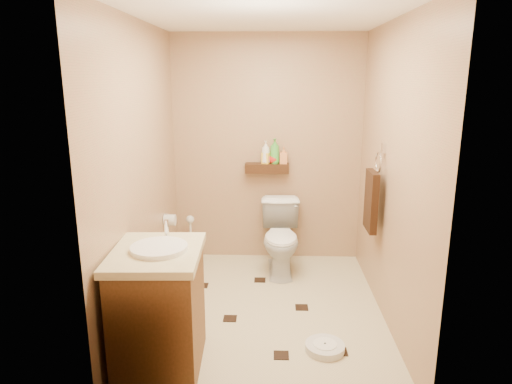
{
  "coord_description": "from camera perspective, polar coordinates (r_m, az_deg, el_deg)",
  "views": [
    {
      "loc": [
        0.05,
        -3.56,
        1.96
      ],
      "look_at": [
        -0.08,
        0.25,
        0.99
      ],
      "focal_mm": 32.0,
      "sensor_mm": 36.0,
      "label": 1
    }
  ],
  "objects": [
    {
      "name": "ground",
      "position": [
        4.07,
        1.07,
        -14.57
      ],
      "size": [
        2.5,
        2.5,
        0.0
      ],
      "primitive_type": "plane",
      "color": "beige",
      "rests_on": "ground"
    },
    {
      "name": "wall_back",
      "position": [
        4.87,
        1.4,
        5.26
      ],
      "size": [
        2.0,
        0.04,
        2.4
      ],
      "primitive_type": "cube",
      "color": "tan",
      "rests_on": "ground"
    },
    {
      "name": "wall_front",
      "position": [
        2.44,
        0.67,
        -3.92
      ],
      "size": [
        2.0,
        0.04,
        2.4
      ],
      "primitive_type": "cube",
      "color": "tan",
      "rests_on": "ground"
    },
    {
      "name": "wall_left",
      "position": [
        3.79,
        -14.14,
        2.25
      ],
      "size": [
        0.04,
        2.5,
        2.4
      ],
      "primitive_type": "cube",
      "color": "tan",
      "rests_on": "ground"
    },
    {
      "name": "wall_right",
      "position": [
        3.76,
        16.57,
        2.0
      ],
      "size": [
        0.04,
        2.5,
        2.4
      ],
      "primitive_type": "cube",
      "color": "tan",
      "rests_on": "ground"
    },
    {
      "name": "ceiling",
      "position": [
        3.59,
        1.26,
        21.28
      ],
      "size": [
        2.0,
        2.5,
        0.02
      ],
      "primitive_type": "cube",
      "color": "white",
      "rests_on": "wall_back"
    },
    {
      "name": "wall_shelf",
      "position": [
        4.83,
        1.38,
        3.0
      ],
      "size": [
        0.46,
        0.14,
        0.1
      ],
      "primitive_type": "cube",
      "color": "#3C2110",
      "rests_on": "wall_back"
    },
    {
      "name": "floor_accents",
      "position": [
        4.02,
        1.23,
        -14.86
      ],
      "size": [
        1.28,
        1.36,
        0.01
      ],
      "color": "black",
      "rests_on": "ground"
    },
    {
      "name": "toilet",
      "position": [
        4.68,
        3.17,
        -5.77
      ],
      "size": [
        0.42,
        0.72,
        0.72
      ],
      "primitive_type": "imported",
      "rotation": [
        0.0,
        0.0,
        0.03
      ],
      "color": "white",
      "rests_on": "ground"
    },
    {
      "name": "vanity",
      "position": [
        3.25,
        -11.98,
        -13.95
      ],
      "size": [
        0.61,
        0.73,
        0.99
      ],
      "rotation": [
        0.0,
        0.0,
        0.04
      ],
      "color": "brown",
      "rests_on": "ground"
    },
    {
      "name": "bathroom_scale",
      "position": [
        3.58,
        8.6,
        -18.63
      ],
      "size": [
        0.34,
        0.34,
        0.06
      ],
      "rotation": [
        0.0,
        0.0,
        -0.21
      ],
      "color": "silver",
      "rests_on": "ground"
    },
    {
      "name": "toilet_brush",
      "position": [
        5.04,
        -8.12,
        -6.59
      ],
      "size": [
        0.12,
        0.12,
        0.52
      ],
      "color": "#18605D",
      "rests_on": "ground"
    },
    {
      "name": "towel_ring",
      "position": [
        4.04,
        14.27,
        -0.76
      ],
      "size": [
        0.12,
        0.3,
        0.76
      ],
      "color": "silver",
      "rests_on": "wall_right"
    },
    {
      "name": "toilet_paper",
      "position": [
        4.54,
        -10.72,
        -3.45
      ],
      "size": [
        0.12,
        0.11,
        0.12
      ],
      "color": "silver",
      "rests_on": "wall_left"
    },
    {
      "name": "bottle_a",
      "position": [
        4.8,
        1.23,
        4.99
      ],
      "size": [
        0.12,
        0.12,
        0.24
      ],
      "primitive_type": "imported",
      "rotation": [
        0.0,
        0.0,
        3.57
      ],
      "color": "white",
      "rests_on": "wall_shelf"
    },
    {
      "name": "bottle_b",
      "position": [
        4.8,
        1.26,
        4.6
      ],
      "size": [
        0.1,
        0.1,
        0.17
      ],
      "primitive_type": "imported",
      "rotation": [
        0.0,
        0.0,
        1.23
      ],
      "color": "yellow",
      "rests_on": "wall_shelf"
    },
    {
      "name": "bottle_c",
      "position": [
        4.8,
        2.26,
        4.38
      ],
      "size": [
        0.14,
        0.14,
        0.14
      ],
      "primitive_type": "imported",
      "rotation": [
        0.0,
        0.0,
        5.18
      ],
      "color": "red",
      "rests_on": "wall_shelf"
    },
    {
      "name": "bottle_d",
      "position": [
        4.79,
        2.37,
        5.14
      ],
      "size": [
        0.13,
        0.13,
        0.27
      ],
      "primitive_type": "imported",
      "rotation": [
        0.0,
        0.0,
        5.93
      ],
      "color": "green",
      "rests_on": "wall_shelf"
    },
    {
      "name": "bottle_e",
      "position": [
        4.8,
        3.47,
        4.6
      ],
      "size": [
        0.08,
        0.08,
        0.18
      ],
      "primitive_type": "imported",
      "rotation": [
        0.0,
        0.0,
        3.11
      ],
      "color": "#E88A4D",
      "rests_on": "wall_shelf"
    }
  ]
}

